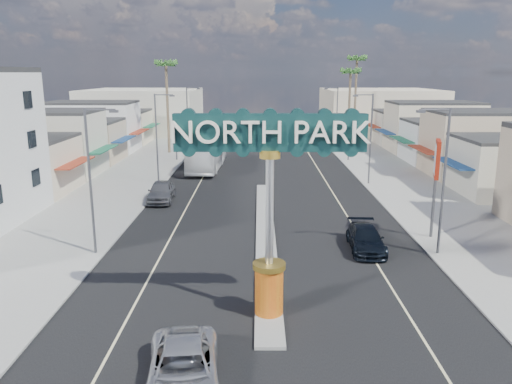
{
  "coord_description": "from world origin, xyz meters",
  "views": [
    {
      "loc": [
        -0.48,
        -19.17,
        10.98
      ],
      "look_at": [
        -0.64,
        10.55,
        3.86
      ],
      "focal_mm": 35.0,
      "sensor_mm": 36.0,
      "label": 1
    }
  ],
  "objects_px": {
    "streetlight_r_far": "(336,116)",
    "streetlight_r_mid": "(369,134)",
    "streetlight_r_near": "(442,175)",
    "palm_right_mid": "(351,75)",
    "car_parked_left": "(161,191)",
    "suv_right": "(366,239)",
    "streetlight_l_mid": "(158,134)",
    "suv_left": "(183,369)",
    "streetlight_l_near": "(92,174)",
    "gateway_sign": "(270,192)",
    "traffic_signal_right": "(335,127)",
    "city_bus": "(207,153)",
    "palm_right_far": "(357,64)",
    "bank_pylon_sign": "(437,164)",
    "traffic_signal_left": "(190,127)",
    "palm_left_far": "(166,69)",
    "streetlight_l_far": "(189,116)"
  },
  "relations": [
    {
      "from": "gateway_sign",
      "to": "traffic_signal_right",
      "type": "bearing_deg",
      "value": 77.67
    },
    {
      "from": "traffic_signal_left",
      "to": "car_parked_left",
      "type": "xyz_separation_m",
      "value": [
        0.18,
        -20.82,
        -3.39
      ]
    },
    {
      "from": "traffic_signal_left",
      "to": "gateway_sign",
      "type": "bearing_deg",
      "value": -77.67
    },
    {
      "from": "gateway_sign",
      "to": "streetlight_l_mid",
      "type": "xyz_separation_m",
      "value": [
        -10.43,
        28.02,
        -0.86
      ]
    },
    {
      "from": "traffic_signal_left",
      "to": "palm_left_far",
      "type": "xyz_separation_m",
      "value": [
        -3.82,
        6.01,
        7.22
      ]
    },
    {
      "from": "suv_left",
      "to": "streetlight_l_mid",
      "type": "bearing_deg",
      "value": 95.44
    },
    {
      "from": "streetlight_l_near",
      "to": "streetlight_r_near",
      "type": "xyz_separation_m",
      "value": [
        20.87,
        0.0,
        0.0
      ]
    },
    {
      "from": "streetlight_l_far",
      "to": "suv_right",
      "type": "distance_m",
      "value": 44.61
    },
    {
      "from": "streetlight_r_mid",
      "to": "suv_right",
      "type": "xyz_separation_m",
      "value": [
        -4.11,
        -19.12,
        -4.33
      ]
    },
    {
      "from": "suv_right",
      "to": "gateway_sign",
      "type": "bearing_deg",
      "value": -122.73
    },
    {
      "from": "streetlight_r_near",
      "to": "city_bus",
      "type": "bearing_deg",
      "value": 120.63
    },
    {
      "from": "streetlight_l_near",
      "to": "suv_right",
      "type": "xyz_separation_m",
      "value": [
        16.76,
        0.88,
        -4.33
      ]
    },
    {
      "from": "palm_right_mid",
      "to": "suv_left",
      "type": "bearing_deg",
      "value": -105.18
    },
    {
      "from": "streetlight_l_near",
      "to": "streetlight_r_near",
      "type": "height_order",
      "value": "same"
    },
    {
      "from": "streetlight_r_near",
      "to": "palm_right_mid",
      "type": "bearing_deg",
      "value": 86.81
    },
    {
      "from": "palm_right_far",
      "to": "streetlight_l_mid",
      "type": "bearing_deg",
      "value": -128.48
    },
    {
      "from": "streetlight_r_mid",
      "to": "city_bus",
      "type": "height_order",
      "value": "streetlight_r_mid"
    },
    {
      "from": "suv_left",
      "to": "gateway_sign",
      "type": "bearing_deg",
      "value": 53.31
    },
    {
      "from": "gateway_sign",
      "to": "car_parked_left",
      "type": "relative_size",
      "value": 1.75
    },
    {
      "from": "streetlight_l_mid",
      "to": "car_parked_left",
      "type": "relative_size",
      "value": 1.72
    },
    {
      "from": "car_parked_left",
      "to": "streetlight_l_near",
      "type": "bearing_deg",
      "value": -99.12
    },
    {
      "from": "streetlight_r_near",
      "to": "traffic_signal_right",
      "type": "bearing_deg",
      "value": 92.1
    },
    {
      "from": "streetlight_l_near",
      "to": "streetlight_r_mid",
      "type": "bearing_deg",
      "value": 43.79
    },
    {
      "from": "suv_left",
      "to": "city_bus",
      "type": "bearing_deg",
      "value": 87.73
    },
    {
      "from": "streetlight_l_far",
      "to": "streetlight_r_near",
      "type": "distance_m",
      "value": 46.9
    },
    {
      "from": "suv_right",
      "to": "streetlight_l_mid",
      "type": "bearing_deg",
      "value": 133.89
    },
    {
      "from": "streetlight_r_mid",
      "to": "palm_right_far",
      "type": "relative_size",
      "value": 0.64
    },
    {
      "from": "streetlight_r_mid",
      "to": "bank_pylon_sign",
      "type": "relative_size",
      "value": 1.37
    },
    {
      "from": "streetlight_r_near",
      "to": "car_parked_left",
      "type": "height_order",
      "value": "streetlight_r_near"
    },
    {
      "from": "streetlight_l_near",
      "to": "palm_left_far",
      "type": "xyz_separation_m",
      "value": [
        -2.57,
        40.0,
        6.43
      ]
    },
    {
      "from": "gateway_sign",
      "to": "streetlight_l_mid",
      "type": "height_order",
      "value": "gateway_sign"
    },
    {
      "from": "streetlight_l_near",
      "to": "palm_right_far",
      "type": "height_order",
      "value": "palm_right_far"
    },
    {
      "from": "traffic_signal_right",
      "to": "car_parked_left",
      "type": "xyz_separation_m",
      "value": [
        -18.18,
        -20.82,
        -3.39
      ]
    },
    {
      "from": "traffic_signal_right",
      "to": "bank_pylon_sign",
      "type": "height_order",
      "value": "bank_pylon_sign"
    },
    {
      "from": "streetlight_r_far",
      "to": "bank_pylon_sign",
      "type": "xyz_separation_m",
      "value": [
        0.82,
        -38.79,
        0.03
      ]
    },
    {
      "from": "traffic_signal_right",
      "to": "bank_pylon_sign",
      "type": "bearing_deg",
      "value": -86.16
    },
    {
      "from": "streetlight_l_mid",
      "to": "streetlight_r_mid",
      "type": "height_order",
      "value": "same"
    },
    {
      "from": "suv_left",
      "to": "bank_pylon_sign",
      "type": "xyz_separation_m",
      "value": [
        14.39,
        16.71,
        4.34
      ]
    },
    {
      "from": "streetlight_r_near",
      "to": "car_parked_left",
      "type": "distance_m",
      "value": 23.85
    },
    {
      "from": "streetlight_r_far",
      "to": "streetlight_r_mid",
      "type": "bearing_deg",
      "value": -90.0
    },
    {
      "from": "streetlight_l_near",
      "to": "car_parked_left",
      "type": "xyz_separation_m",
      "value": [
        1.43,
        13.17,
        -4.18
      ]
    },
    {
      "from": "streetlight_l_mid",
      "to": "suv_left",
      "type": "distance_m",
      "value": 34.55
    },
    {
      "from": "traffic_signal_right",
      "to": "suv_right",
      "type": "relative_size",
      "value": 1.18
    },
    {
      "from": "palm_left_far",
      "to": "suv_right",
      "type": "bearing_deg",
      "value": -63.71
    },
    {
      "from": "palm_right_mid",
      "to": "palm_right_far",
      "type": "height_order",
      "value": "palm_right_far"
    },
    {
      "from": "streetlight_r_mid",
      "to": "palm_right_far",
      "type": "distance_m",
      "value": 33.14
    },
    {
      "from": "gateway_sign",
      "to": "palm_right_mid",
      "type": "height_order",
      "value": "palm_right_mid"
    },
    {
      "from": "traffic_signal_right",
      "to": "streetlight_r_far",
      "type": "bearing_deg",
      "value": 81.14
    },
    {
      "from": "gateway_sign",
      "to": "traffic_signal_left",
      "type": "xyz_separation_m",
      "value": [
        -9.18,
        42.02,
        -1.65
      ]
    },
    {
      "from": "gateway_sign",
      "to": "traffic_signal_right",
      "type": "distance_m",
      "value": 43.04
    }
  ]
}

